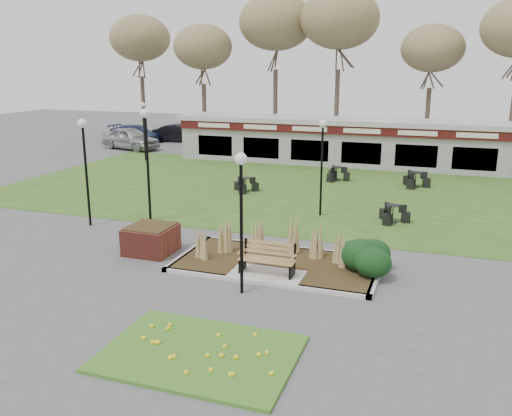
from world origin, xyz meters
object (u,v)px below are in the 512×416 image
(brick_planter, at_px, (151,239))
(bistro_set_a, at_px, (245,187))
(car_silver, at_px, (130,138))
(car_black, at_px, (180,133))
(lamp_post_mid_left, at_px, (146,140))
(lamp_post_mid_right, at_px, (322,146))
(lamp_post_far_left, at_px, (143,118))
(food_pavilion, at_px, (365,142))
(lamp_post_near_left, at_px, (84,149))
(bistro_set_c, at_px, (415,182))
(bistro_set_b, at_px, (337,176))
(car_blue, at_px, (137,133))
(bistro_set_d, at_px, (393,216))
(park_bench, at_px, (268,258))
(lamp_post_near_right, at_px, (241,192))

(brick_planter, xyz_separation_m, bistro_set_a, (-0.13, 9.56, -0.23))
(car_silver, distance_m, car_black, 5.23)
(lamp_post_mid_left, height_order, lamp_post_mid_right, lamp_post_mid_left)
(lamp_post_far_left, relative_size, bistro_set_a, 2.93)
(lamp_post_mid_right, distance_m, lamp_post_far_left, 16.96)
(food_pavilion, xyz_separation_m, lamp_post_near_left, (-8.32, -16.92, 1.59))
(bistro_set_c, xyz_separation_m, car_silver, (-21.05, 6.58, 0.54))
(bistro_set_b, bearing_deg, bistro_set_c, -4.38)
(bistro_set_c, distance_m, car_black, 22.61)
(car_silver, height_order, car_blue, car_silver)
(bistro_set_d, relative_size, car_black, 0.30)
(brick_planter, bearing_deg, car_silver, 123.44)
(park_bench, relative_size, lamp_post_near_left, 0.40)
(food_pavilion, bearing_deg, lamp_post_mid_left, -112.53)
(bistro_set_d, distance_m, car_black, 26.56)
(lamp_post_mid_right, distance_m, car_black, 24.59)
(car_blue, bearing_deg, lamp_post_far_left, -142.65)
(lamp_post_mid_left, bearing_deg, bistro_set_c, 45.24)
(bistro_set_c, distance_m, car_blue, 25.19)
(lamp_post_far_left, distance_m, bistro_set_d, 19.67)
(park_bench, distance_m, car_blue, 31.42)
(lamp_post_near_left, xyz_separation_m, bistro_set_d, (11.30, 4.35, -2.81))
(car_silver, bearing_deg, bistro_set_c, -92.05)
(bistro_set_a, xyz_separation_m, car_blue, (-14.92, 14.37, 0.43))
(bistro_set_b, bearing_deg, lamp_post_near_left, -122.98)
(food_pavilion, bearing_deg, car_black, 159.40)
(lamp_post_near_left, height_order, lamp_post_mid_left, lamp_post_mid_left)
(lamp_post_far_left, relative_size, car_silver, 0.79)
(park_bench, distance_m, brick_planter, 4.47)
(lamp_post_near_left, distance_m, car_blue, 24.66)
(lamp_post_near_left, distance_m, lamp_post_mid_left, 2.37)
(park_bench, distance_m, car_black, 30.29)
(lamp_post_near_right, relative_size, car_silver, 0.82)
(lamp_post_near_right, relative_size, bistro_set_d, 3.05)
(food_pavilion, height_order, bistro_set_c, food_pavilion)
(bistro_set_a, height_order, car_black, car_black)
(bistro_set_a, bearing_deg, lamp_post_far_left, 145.78)
(car_silver, bearing_deg, park_bench, -124.37)
(lamp_post_mid_left, height_order, bistro_set_d, lamp_post_mid_left)
(car_silver, bearing_deg, lamp_post_far_left, -122.64)
(food_pavilion, bearing_deg, lamp_post_far_left, -168.05)
(food_pavilion, xyz_separation_m, lamp_post_far_left, (-14.00, -2.96, 1.31))
(lamp_post_mid_right, distance_m, car_silver, 22.33)
(park_bench, xyz_separation_m, lamp_post_mid_left, (-6.43, 4.21, 2.71))
(bistro_set_c, relative_size, car_silver, 0.30)
(park_bench, height_order, lamp_post_near_right, lamp_post_near_right)
(food_pavilion, xyz_separation_m, car_black, (-15.99, 6.01, -0.76))
(park_bench, relative_size, lamp_post_near_right, 0.43)
(bistro_set_b, bearing_deg, car_silver, 159.64)
(lamp_post_mid_left, height_order, bistro_set_c, lamp_post_mid_left)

